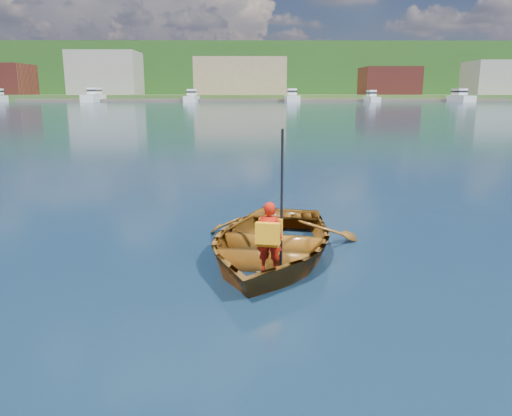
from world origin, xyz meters
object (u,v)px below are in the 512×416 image
dock (287,100)px  marina_yachts (243,97)px  rowboat (270,242)px  child_paddler (269,236)px

dock → marina_yachts: bearing=-160.6°
rowboat → dock: bearing=85.9°
child_paddler → marina_yachts: bearing=91.0°
rowboat → marina_yachts: (-2.67, 143.47, 1.12)m
dock → marina_yachts: 14.09m
dock → marina_yachts: marina_yachts is taller
rowboat → marina_yachts: bearing=91.1°
rowboat → child_paddler: size_ratio=2.22×
dock → marina_yachts: size_ratio=1.14×
child_paddler → marina_yachts: (-2.62, 144.38, 0.75)m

